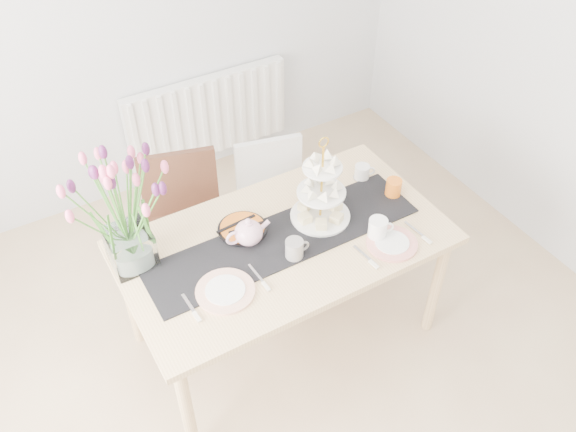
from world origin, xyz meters
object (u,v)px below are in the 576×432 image
chair_brown (185,217)px  plate_right (392,243)px  teapot (249,233)px  mug_white (378,229)px  dining_table (284,250)px  tulip_vase (118,199)px  radiator (208,116)px  mug_orange (393,188)px  plate_left (225,291)px  chair_white (274,197)px  mug_grey (294,249)px  cake_stand (321,199)px  tart_tin (242,229)px  cream_jug (362,172)px

chair_brown → plate_right: 1.21m
teapot → mug_white: teapot is taller
dining_table → tulip_vase: size_ratio=2.22×
radiator → mug_orange: bearing=-77.4°
dining_table → plate_left: bearing=-158.3°
tulip_vase → mug_white: bearing=-21.9°
dining_table → mug_white: mug_white is taller
chair_brown → plate_left: size_ratio=3.23×
mug_white → plate_left: size_ratio=0.41×
dining_table → teapot: 0.23m
chair_brown → plate_left: 0.86m
chair_white → mug_white: 0.88m
dining_table → chair_white: 0.67m
mug_orange → plate_right: 0.37m
mug_grey → mug_white: size_ratio=0.93×
cake_stand → mug_grey: 0.31m
chair_white → plate_left: bearing=-118.5°
chair_brown → mug_white: (0.68, -0.87, 0.30)m
mug_grey → mug_white: mug_white is taller
cake_stand → mug_grey: bearing=-146.4°
chair_brown → cake_stand: bearing=-34.3°
radiator → mug_grey: mug_grey is taller
tart_tin → radiator: bearing=72.6°
teapot → plate_right: size_ratio=0.88×
mug_grey → mug_orange: 0.69m
teapot → plate_left: bearing=-134.1°
chair_white → tulip_vase: (-0.96, -0.36, 0.68)m
mug_white → teapot: bearing=173.2°
chair_white → teapot: bearing=-116.0°
teapot → plate_left: (-0.24, -0.22, -0.06)m
tart_tin → mug_orange: bearing=-11.0°
chair_white → cake_stand: 0.68m
tart_tin → mug_grey: bearing=-65.1°
dining_table → chair_brown: 0.73m
mug_white → chair_brown: bearing=147.7°
chair_brown → mug_white: size_ratio=7.93×
chair_white → tulip_vase: size_ratio=1.13×
plate_left → radiator: bearing=68.3°
cake_stand → mug_orange: cake_stand is taller
plate_right → chair_brown: bearing=126.9°
mug_grey → mug_orange: size_ratio=1.04×
cream_jug → mug_grey: (-0.62, -0.32, 0.01)m
tulip_vase → teapot: size_ratio=3.25×
chair_brown → mug_grey: bearing=-55.9°
dining_table → tart_tin: size_ratio=6.46×
plate_left → plate_right: plate_left is taller
tart_tin → mug_grey: mug_grey is taller
chair_brown → mug_grey: 0.87m
mug_grey → chair_white: bearing=72.7°
dining_table → cream_jug: cream_jug is taller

